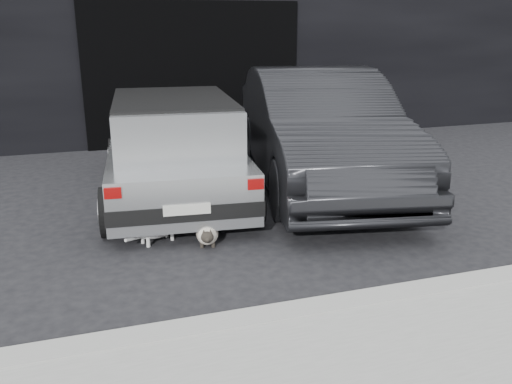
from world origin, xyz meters
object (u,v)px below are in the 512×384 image
object	(u,v)px
second_car	(318,129)
cat_siamese	(207,234)
silver_hatchback	(174,144)
cat_white	(160,227)

from	to	relation	value
second_car	cat_siamese	distance (m)	2.69
silver_hatchback	cat_siamese	xyz separation A→B (m)	(0.05, -1.66, -0.62)
silver_hatchback	cat_siamese	size ratio (longest dim) A/B	5.45
silver_hatchback	cat_white	world-z (taller)	silver_hatchback
silver_hatchback	second_car	world-z (taller)	second_car
second_car	cat_white	bearing A→B (deg)	-138.79
second_car	cat_white	size ratio (longest dim) A/B	7.27
second_car	cat_white	world-z (taller)	second_car
second_car	cat_siamese	bearing A→B (deg)	-129.22
cat_white	second_car	bearing A→B (deg)	99.07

